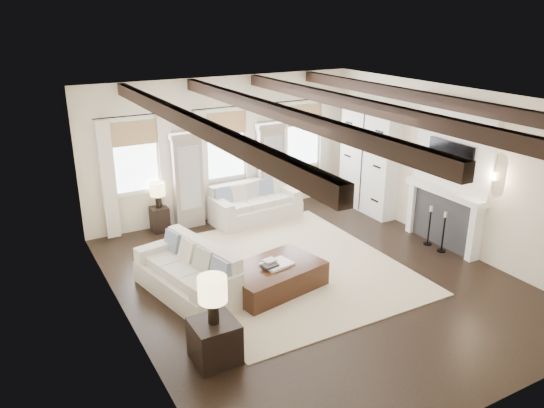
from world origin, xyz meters
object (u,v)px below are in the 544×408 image
sofa_back (254,205)px  side_table_back (160,219)px  ottoman (273,277)px  sofa_left (190,275)px  side_table_front (215,341)px

sofa_back → side_table_back: sofa_back is taller
sofa_back → ottoman: bearing=-111.6°
sofa_back → side_table_back: 2.15m
sofa_back → sofa_left: (-2.51, -2.51, -0.00)m
sofa_back → ottoman: size_ratio=1.24×
sofa_left → ottoman: 1.42m
sofa_left → side_table_back: sofa_left is taller
sofa_back → side_table_front: bearing=-123.2°
sofa_back → sofa_left: bearing=-135.1°
sofa_back → side_table_back: (-2.11, 0.39, -0.08)m
side_table_front → side_table_back: (0.77, 4.79, -0.03)m
ottoman → side_table_back: side_table_back is taller
sofa_left → ottoman: bearing=-22.5°
ottoman → side_table_front: size_ratio=2.79×
side_table_front → side_table_back: side_table_front is taller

